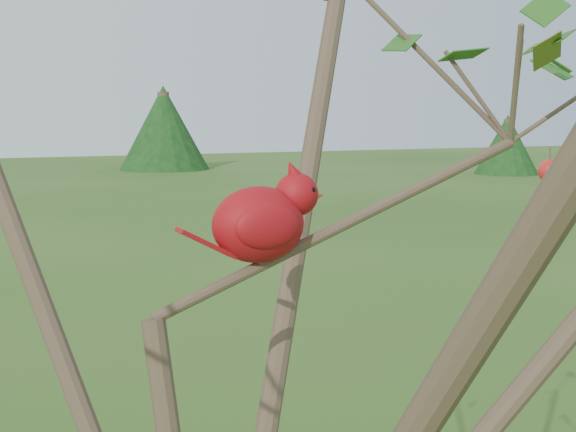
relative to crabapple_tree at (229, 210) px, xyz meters
name	(u,v)px	position (x,y,z in m)	size (l,w,h in m)	color
crabapple_tree	(229,210)	(0.00, 0.00, 0.00)	(2.35, 2.05, 2.95)	#473226
cardinal	(263,220)	(0.09, 0.11, -0.03)	(0.24, 0.13, 0.17)	#A80E0F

